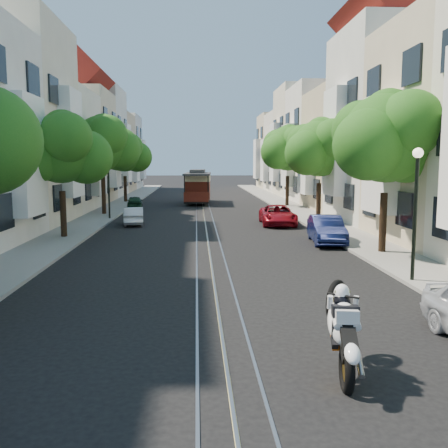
{
  "coord_description": "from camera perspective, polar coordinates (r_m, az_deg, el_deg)",
  "views": [
    {
      "loc": [
        -0.54,
        -11.17,
        3.86
      ],
      "look_at": [
        0.48,
        7.37,
        1.52
      ],
      "focal_mm": 40.0,
      "sensor_mm": 36.0,
      "label": 1
    }
  ],
  "objects": [
    {
      "name": "ground",
      "position": [
        39.37,
        -2.37,
        1.54
      ],
      "size": [
        200.0,
        200.0,
        0.0
      ],
      "primitive_type": "plane",
      "color": "black",
      "rests_on": "ground"
    },
    {
      "name": "sidewalk_east",
      "position": [
        40.12,
        8.05,
        1.67
      ],
      "size": [
        2.5,
        80.0,
        0.12
      ],
      "primitive_type": "cube",
      "color": "gray",
      "rests_on": "ground"
    },
    {
      "name": "sidewalk_west",
      "position": [
        39.93,
        -12.83,
        1.53
      ],
      "size": [
        2.5,
        80.0,
        0.12
      ],
      "primitive_type": "cube",
      "color": "gray",
      "rests_on": "ground"
    },
    {
      "name": "rail_left",
      "position": [
        39.36,
        -3.17,
        1.55
      ],
      "size": [
        0.06,
        80.0,
        0.02
      ],
      "primitive_type": "cube",
      "color": "gray",
      "rests_on": "ground"
    },
    {
      "name": "rail_slot",
      "position": [
        39.37,
        -2.37,
        1.55
      ],
      "size": [
        0.06,
        80.0,
        0.02
      ],
      "primitive_type": "cube",
      "color": "gray",
      "rests_on": "ground"
    },
    {
      "name": "rail_right",
      "position": [
        39.38,
        -1.57,
        1.56
      ],
      "size": [
        0.06,
        80.0,
        0.02
      ],
      "primitive_type": "cube",
      "color": "gray",
      "rests_on": "ground"
    },
    {
      "name": "lane_line",
      "position": [
        39.37,
        -2.37,
        1.54
      ],
      "size": [
        0.08,
        80.0,
        0.01
      ],
      "primitive_type": "cube",
      "color": "tan",
      "rests_on": "ground"
    },
    {
      "name": "townhouses_east",
      "position": [
        41.03,
        14.61,
        8.79
      ],
      "size": [
        7.75,
        72.0,
        12.0
      ],
      "color": "beige",
      "rests_on": "ground"
    },
    {
      "name": "townhouses_west",
      "position": [
        40.71,
        -19.54,
        8.48
      ],
      "size": [
        7.75,
        72.0,
        11.76
      ],
      "color": "silver",
      "rests_on": "ground"
    },
    {
      "name": "tree_e_b",
      "position": [
        21.63,
        18.22,
        9.13
      ],
      "size": [
        4.93,
        4.08,
        6.68
      ],
      "color": "black",
      "rests_on": "ground"
    },
    {
      "name": "tree_e_c",
      "position": [
        32.12,
        11.01,
        8.36
      ],
      "size": [
        4.84,
        3.99,
        6.52
      ],
      "color": "black",
      "rests_on": "ground"
    },
    {
      "name": "tree_e_d",
      "position": [
        42.88,
        7.4,
        8.46
      ],
      "size": [
        5.01,
        4.16,
        6.85
      ],
      "color": "black",
      "rests_on": "ground"
    },
    {
      "name": "tree_w_b",
      "position": [
        26.01,
        -18.04,
        8.01
      ],
      "size": [
        4.72,
        3.87,
        6.27
      ],
      "color": "black",
      "rests_on": "ground"
    },
    {
      "name": "tree_w_c",
      "position": [
        36.77,
        -13.67,
        8.86
      ],
      "size": [
        5.13,
        4.28,
        7.09
      ],
      "color": "black",
      "rests_on": "ground"
    },
    {
      "name": "tree_w_d",
      "position": [
        47.61,
        -11.24,
        7.93
      ],
      "size": [
        4.84,
        3.99,
        6.52
      ],
      "color": "black",
      "rests_on": "ground"
    },
    {
      "name": "lamp_east",
      "position": [
        16.68,
        21.1,
        3.2
      ],
      "size": [
        0.32,
        0.32,
        4.16
      ],
      "color": "black",
      "rests_on": "ground"
    },
    {
      "name": "lamp_west",
      "position": [
        33.69,
        -13.07,
        5.26
      ],
      "size": [
        0.32,
        0.32,
        4.16
      ],
      "color": "black",
      "rests_on": "ground"
    },
    {
      "name": "sportbike_rider",
      "position": [
        9.41,
        13.4,
        -11.18
      ],
      "size": [
        0.76,
        2.26,
        1.65
      ],
      "rotation": [
        0.0,
        0.0,
        -0.14
      ],
      "color": "black",
      "rests_on": "ground"
    },
    {
      "name": "cable_car",
      "position": [
        46.23,
        -3.01,
        4.46
      ],
      "size": [
        2.63,
        7.47,
        2.83
      ],
      "rotation": [
        0.0,
        0.0,
        -0.04
      ],
      "color": "black",
      "rests_on": "ground"
    },
    {
      "name": "parked_car_e_mid",
      "position": [
        24.09,
        11.63,
        -0.62
      ],
      "size": [
        1.77,
        4.1,
        1.31
      ],
      "primitive_type": "imported",
      "rotation": [
        0.0,
        0.0,
        -0.1
      ],
      "color": "#0C133C",
      "rests_on": "ground"
    },
    {
      "name": "parked_car_e_far",
      "position": [
        30.56,
        6.16,
        1.02
      ],
      "size": [
        2.2,
        4.45,
        1.21
      ],
      "primitive_type": "imported",
      "rotation": [
        0.0,
        0.0,
        -0.04
      ],
      "color": "maroon",
      "rests_on": "ground"
    },
    {
      "name": "parked_car_w_mid",
      "position": [
        31.1,
        -10.28,
        0.93
      ],
      "size": [
        1.5,
        3.38,
        1.08
      ],
      "primitive_type": "imported",
      "rotation": [
        0.0,
        0.0,
        3.25
      ],
      "color": "silver",
      "rests_on": "ground"
    },
    {
      "name": "parked_car_w_far",
      "position": [
        41.56,
        -10.16,
        2.46
      ],
      "size": [
        1.58,
        3.22,
        1.06
      ],
      "primitive_type": "imported",
      "rotation": [
        0.0,
        0.0,
        3.25
      ],
      "color": "#13301C",
      "rests_on": "ground"
    }
  ]
}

